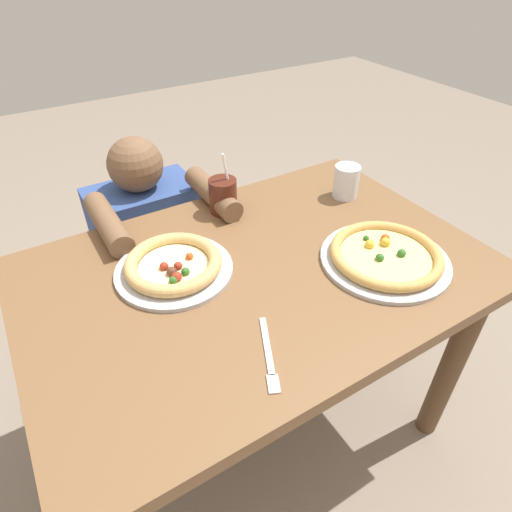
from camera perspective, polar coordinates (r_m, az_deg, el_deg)
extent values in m
plane|color=gray|center=(1.72, 0.31, -21.19)|extent=(8.00, 8.00, 0.00)
cube|color=brown|center=(1.16, 0.43, -2.28)|extent=(1.21, 0.82, 0.04)
cylinder|color=brown|center=(1.56, 24.40, -12.87)|extent=(0.07, 0.07, 0.71)
cylinder|color=brown|center=(1.56, -23.62, -12.51)|extent=(0.07, 0.07, 0.71)
cylinder|color=brown|center=(1.85, 8.92, -0.10)|extent=(0.07, 0.07, 0.71)
cylinder|color=#B7B7BC|center=(1.21, 16.59, -0.48)|extent=(0.34, 0.34, 0.01)
cylinder|color=#E5CC7F|center=(1.21, 16.68, -0.07)|extent=(0.24, 0.24, 0.01)
torus|color=tan|center=(1.20, 16.75, 0.26)|extent=(0.30, 0.30, 0.03)
sphere|color=#2D6623|center=(1.18, 16.00, -0.22)|extent=(0.02, 0.02, 0.02)
sphere|color=gold|center=(1.22, 14.77, 1.51)|extent=(0.03, 0.03, 0.03)
sphere|color=gold|center=(1.24, 16.68, 1.75)|extent=(0.03, 0.03, 0.03)
sphere|color=#BF4C19|center=(1.25, 16.67, 2.24)|extent=(0.02, 0.02, 0.02)
sphere|color=#2D6623|center=(1.21, 18.63, 0.34)|extent=(0.02, 0.02, 0.02)
sphere|color=#2D6623|center=(1.24, 14.32, 2.29)|extent=(0.02, 0.02, 0.02)
cylinder|color=#B7B7BC|center=(1.15, -10.72, -1.80)|extent=(0.31, 0.31, 0.01)
cylinder|color=beige|center=(1.14, -10.79, -1.37)|extent=(0.18, 0.18, 0.01)
torus|color=tan|center=(1.13, -10.85, -0.91)|extent=(0.25, 0.25, 0.03)
sphere|color=maroon|center=(1.09, -10.44, -2.74)|extent=(0.03, 0.03, 0.03)
sphere|color=maroon|center=(1.13, -12.03, -1.36)|extent=(0.02, 0.02, 0.02)
sphere|color=#BF4C19|center=(1.15, -8.75, -0.05)|extent=(0.02, 0.02, 0.02)
sphere|color=#2D6623|center=(1.10, -9.27, -2.05)|extent=(0.02, 0.02, 0.02)
sphere|color=#2D6623|center=(1.08, -10.83, -3.16)|extent=(0.02, 0.02, 0.02)
sphere|color=maroon|center=(1.12, -10.22, -1.30)|extent=(0.02, 0.02, 0.02)
sphere|color=brown|center=(1.11, -11.06, -2.04)|extent=(0.03, 0.03, 0.03)
cylinder|color=#4C1E14|center=(1.35, -4.36, 7.90)|extent=(0.09, 0.09, 0.11)
cylinder|color=white|center=(1.32, -4.03, 11.39)|extent=(0.02, 0.01, 0.10)
cylinder|color=silver|center=(1.46, 11.79, 9.58)|extent=(0.08, 0.08, 0.11)
cube|color=white|center=(1.44, 12.52, 10.45)|extent=(0.03, 0.03, 0.02)
cube|color=white|center=(1.46, 11.40, 10.62)|extent=(0.03, 0.03, 0.02)
cube|color=white|center=(1.44, 11.71, 10.35)|extent=(0.03, 0.03, 0.02)
cube|color=silver|center=(0.95, 1.44, -11.64)|extent=(0.08, 0.15, 0.00)
cube|color=silver|center=(0.89, 2.31, -16.50)|extent=(0.04, 0.05, 0.00)
cylinder|color=#333847|center=(1.87, -12.53, -5.31)|extent=(0.30, 0.30, 0.45)
cube|color=#334C8C|center=(1.64, -14.26, 4.20)|extent=(0.38, 0.22, 0.29)
sphere|color=brown|center=(1.53, -15.62, 11.52)|extent=(0.19, 0.19, 0.19)
cylinder|color=brown|center=(1.32, -18.94, 4.10)|extent=(0.07, 0.28, 0.07)
cylinder|color=brown|center=(1.41, -5.76, 8.26)|extent=(0.07, 0.28, 0.07)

